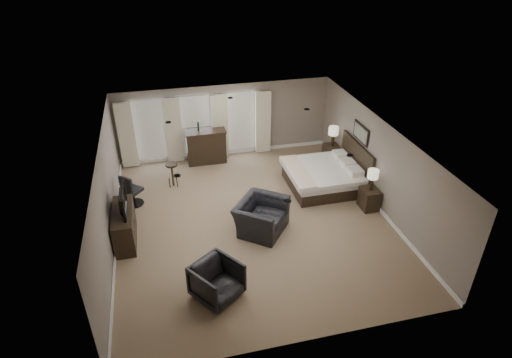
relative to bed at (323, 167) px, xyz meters
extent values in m
cube|color=#7C674E|center=(-2.58, -1.25, -0.70)|extent=(7.60, 8.60, 0.04)
cube|color=silver|center=(-2.58, -1.25, 1.90)|extent=(7.60, 8.60, 0.04)
cube|color=gray|center=(-2.58, 3.00, 0.60)|extent=(7.50, 0.04, 2.60)
cube|color=gray|center=(-2.58, -5.50, 0.60)|extent=(7.50, 0.04, 2.60)
cube|color=gray|center=(-6.33, -1.25, 0.60)|extent=(0.04, 8.50, 2.60)
cube|color=gray|center=(1.17, -1.25, 0.60)|extent=(0.04, 8.50, 2.60)
cube|color=silver|center=(-5.18, 2.94, 0.55)|extent=(1.15, 0.04, 2.05)
cube|color=silver|center=(-3.58, 2.94, 0.55)|extent=(1.15, 0.04, 2.05)
cube|color=silver|center=(-1.98, 2.94, 0.55)|extent=(1.15, 0.04, 2.05)
cube|color=beige|center=(-5.93, 2.82, 0.48)|extent=(0.55, 0.12, 2.30)
cube|color=beige|center=(-4.38, 2.82, 0.48)|extent=(0.55, 0.12, 2.30)
cube|color=beige|center=(-2.78, 2.82, 0.48)|extent=(0.55, 0.12, 2.30)
cube|color=beige|center=(-1.23, 2.82, 0.48)|extent=(0.55, 0.12, 2.30)
cube|color=silver|center=(0.00, 0.00, 0.00)|extent=(2.21, 2.11, 1.41)
cube|color=black|center=(0.89, -1.45, -0.39)|extent=(0.47, 0.58, 0.63)
cube|color=black|center=(0.89, 1.45, -0.38)|extent=(0.49, 0.60, 0.66)
cube|color=beige|center=(0.89, -1.45, 0.25)|extent=(0.31, 0.31, 0.65)
cube|color=beige|center=(0.89, 1.45, 0.30)|extent=(0.34, 0.34, 0.71)
cube|color=slate|center=(1.12, 0.00, 1.05)|extent=(0.04, 0.96, 0.56)
cube|color=black|center=(-6.03, -1.31, -0.24)|extent=(0.51, 1.58, 0.92)
imported|color=black|center=(-6.03, -1.31, 0.29)|extent=(0.62, 1.08, 0.14)
imported|color=black|center=(-2.45, -1.73, -0.11)|extent=(1.52, 1.61, 1.18)
imported|color=black|center=(-4.00, -3.87, -0.22)|extent=(1.28, 1.27, 0.97)
cube|color=black|center=(-3.34, 2.60, -0.10)|extent=(1.38, 0.72, 1.20)
cube|color=black|center=(-4.61, 1.20, -0.31)|extent=(0.38, 0.38, 0.79)
cube|color=black|center=(-3.49, 2.48, -0.35)|extent=(0.43, 0.43, 0.71)
cube|color=black|center=(-5.83, 0.38, -0.19)|extent=(0.74, 0.74, 1.03)
camera|label=1|loc=(-4.82, -10.84, 6.47)|focal=30.00mm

